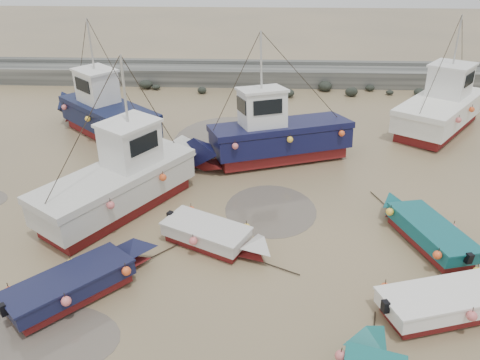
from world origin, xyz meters
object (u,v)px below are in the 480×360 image
object	(u,v)px
cabin_boat_1	(128,176)
cabin_boat_2	(269,136)
dinghy_3	(462,299)
dinghy_6	(424,227)
cabin_boat_3	(445,105)
cabin_boat_0	(103,111)
dinghy_5	(215,234)
person	(128,173)
dinghy_1	(82,279)

from	to	relation	value
cabin_boat_1	cabin_boat_2	bearing A→B (deg)	71.52
dinghy_3	dinghy_6	distance (m)	3.80
dinghy_6	cabin_boat_3	size ratio (longest dim) A/B	0.66
cabin_boat_0	cabin_boat_1	world-z (taller)	same
dinghy_5	person	world-z (taller)	dinghy_5
dinghy_5	dinghy_6	bearing A→B (deg)	122.88
dinghy_3	dinghy_6	world-z (taller)	same
dinghy_1	person	world-z (taller)	dinghy_1
dinghy_1	cabin_boat_0	bearing A→B (deg)	148.45
cabin_boat_1	cabin_boat_3	xyz separation A→B (m)	(15.94, 9.34, -0.00)
dinghy_3	cabin_boat_1	bearing A→B (deg)	-132.56
cabin_boat_0	cabin_boat_2	distance (m)	9.66
cabin_boat_3	person	size ratio (longest dim) A/B	4.83
cabin_boat_2	person	bearing A→B (deg)	85.17
dinghy_1	person	size ratio (longest dim) A/B	2.72
cabin_boat_0	cabin_boat_3	distance (m)	19.33
dinghy_3	cabin_boat_0	distance (m)	19.96
dinghy_1	dinghy_6	xyz separation A→B (m)	(11.69, 3.41, 0.00)
dinghy_5	cabin_boat_2	xyz separation A→B (m)	(2.04, 7.28, 0.78)
person	dinghy_5	bearing A→B (deg)	119.02
dinghy_6	person	bearing A→B (deg)	139.11
dinghy_5	dinghy_6	size ratio (longest dim) A/B	0.88
cabin_boat_2	cabin_boat_3	world-z (taller)	same
cabin_boat_3	person	bearing A→B (deg)	-120.37
cabin_boat_2	cabin_boat_3	size ratio (longest dim) A/B	1.13
dinghy_1	dinghy_3	bearing A→B (deg)	42.95
dinghy_5	dinghy_1	bearing A→B (deg)	-29.97
cabin_boat_2	person	size ratio (longest dim) A/B	5.45
dinghy_3	cabin_boat_1	xyz separation A→B (m)	(-11.49, 5.81, 0.81)
dinghy_1	dinghy_3	distance (m)	11.68
dinghy_6	cabin_boat_0	world-z (taller)	cabin_boat_0
dinghy_6	cabin_boat_0	size ratio (longest dim) A/B	0.72
dinghy_6	person	distance (m)	13.28
cabin_boat_0	cabin_boat_2	bearing A→B (deg)	-66.48
dinghy_1	cabin_boat_1	size ratio (longest dim) A/B	0.55
dinghy_3	dinghy_6	size ratio (longest dim) A/B	1.12
dinghy_3	person	world-z (taller)	dinghy_3
dinghy_1	cabin_boat_2	xyz separation A→B (m)	(6.02, 9.88, 0.80)
cabin_boat_0	cabin_boat_3	xyz separation A→B (m)	(19.25, 1.79, -0.01)
dinghy_1	cabin_boat_0	size ratio (longest dim) A/B	0.61
dinghy_6	person	xyz separation A→B (m)	(-12.36, 4.83, -0.55)
dinghy_3	dinghy_5	bearing A→B (deg)	-126.99
dinghy_6	cabin_boat_0	bearing A→B (deg)	127.64
cabin_boat_0	dinghy_1	bearing A→B (deg)	-124.23
dinghy_3	cabin_boat_0	xyz separation A→B (m)	(-14.80, 13.37, 0.82)
dinghy_5	cabin_boat_1	size ratio (longest dim) A/B	0.57
dinghy_1	dinghy_5	world-z (taller)	same
cabin_boat_1	cabin_boat_2	size ratio (longest dim) A/B	0.91
dinghy_5	dinghy_6	world-z (taller)	same
dinghy_1	dinghy_3	world-z (taller)	same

